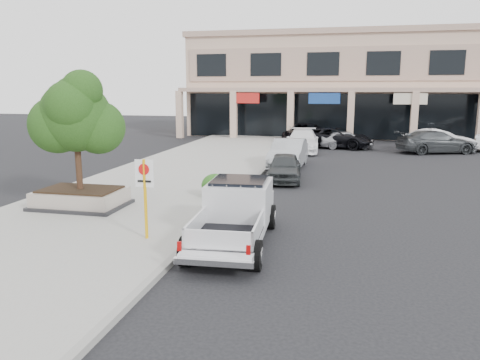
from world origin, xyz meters
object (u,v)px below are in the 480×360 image
planter (81,198)px  lot_car_b (439,140)px  lot_car_a (347,140)px  lot_car_e (445,141)px  planter_tree (81,117)px  curb_car_a (284,167)px  curb_car_d (303,133)px  pickup_truck (234,215)px  lot_car_d (336,138)px  curb_car_b (288,154)px  no_parking_sign (145,188)px  curb_car_c (302,141)px  lot_car_c (436,142)px

planter → lot_car_b: (15.84, 20.73, 0.30)m
lot_car_a → lot_car_e: bearing=-95.4°
planter_tree → lot_car_e: planter_tree is taller
curb_car_a → curb_car_d: 16.57m
pickup_truck → curb_car_d: (-0.39, 26.27, -0.08)m
curb_car_d → lot_car_a: curb_car_d is taller
curb_car_d → lot_car_d: bearing=-39.4°
curb_car_b → lot_car_b: (9.60, 9.66, -0.03)m
pickup_truck → curb_car_b: size_ratio=1.12×
no_parking_sign → lot_car_a: 24.12m
planter_tree → lot_car_a: size_ratio=1.01×
lot_car_b → lot_car_d: (-7.16, 0.20, -0.02)m
curb_car_b → lot_car_e: 13.97m
planter → no_parking_sign: 4.95m
no_parking_sign → pickup_truck: size_ratio=0.42×
lot_car_b → lot_car_e: (0.47, 0.02, -0.05)m
planter_tree → lot_car_d: bearing=67.7°
lot_car_d → planter_tree: bearing=172.8°
planter → curb_car_b: 12.71m
no_parking_sign → pickup_truck: no_parking_sign is taller
curb_car_b → curb_car_d: 12.75m
curb_car_d → lot_car_e: size_ratio=1.33×
no_parking_sign → curb_car_c: size_ratio=0.43×
lot_car_b → lot_car_e: 0.47m
pickup_truck → planter_tree: bearing=154.0°
lot_car_b → curb_car_d: bearing=66.7°
curb_car_c → curb_car_d: 5.70m
planter → pickup_truck: size_ratio=0.58×
planter → planter_tree: size_ratio=0.80×
planter_tree → curb_car_d: size_ratio=0.71×
pickup_truck → lot_car_a: size_ratio=1.39×
lot_car_c → curb_car_a: bearing=124.0°
pickup_truck → curb_car_c: 20.58m
lot_car_a → curb_car_c: bearing=121.5°
planter → lot_car_d: bearing=67.5°
planter_tree → lot_car_d: 22.62m
no_parking_sign → curb_car_d: bearing=85.5°
planter_tree → pickup_truck: bearing=-22.8°
pickup_truck → curb_car_b: pickup_truck is taller
curb_car_b → lot_car_c: curb_car_b is taller
planter_tree → curb_car_c: (6.25, 17.98, -2.64)m
planter_tree → pickup_truck: size_ratio=0.73×
curb_car_c → curb_car_d: bearing=90.9°
planter_tree → lot_car_b: bearing=52.7°
no_parking_sign → lot_car_c: no_parking_sign is taller
no_parking_sign → curb_car_a: no_parking_sign is taller
planter_tree → curb_car_d: 24.51m
curb_car_a → lot_car_b: 16.39m
no_parking_sign → lot_car_b: no_parking_sign is taller
curb_car_c → curb_car_d: curb_car_d is taller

